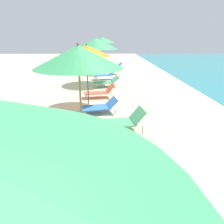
{
  "coord_description": "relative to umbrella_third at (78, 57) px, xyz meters",
  "views": [
    {
      "loc": [
        0.09,
        3.7,
        2.75
      ],
      "look_at": [
        0.25,
        9.02,
        0.85
      ],
      "focal_mm": 34.1,
      "sensor_mm": 36.0,
      "label": 1
    }
  ],
  "objects": [
    {
      "name": "umbrella_third",
      "position": [
        0.0,
        0.0,
        0.0
      ],
      "size": [
        2.02,
        2.02,
        2.63
      ],
      "color": "olive",
      "rests_on": "ground"
    },
    {
      "name": "lounger_third_shoreside",
      "position": [
        1.04,
        1.12,
        -1.99
      ],
      "size": [
        1.59,
        0.89,
        0.68
      ],
      "rotation": [
        0.0,
        0.0,
        3.28
      ],
      "color": "#4CA572",
      "rests_on": "ground"
    },
    {
      "name": "lounger_third_inland",
      "position": [
        1.01,
        -1.21,
        -2.04
      ],
      "size": [
        1.4,
        0.88,
        0.53
      ],
      "rotation": [
        0.0,
        0.0,
        3.34
      ],
      "color": "blue",
      "rests_on": "ground"
    },
    {
      "name": "umbrella_fourth",
      "position": [
        -0.15,
        3.94,
        -0.11
      ],
      "size": [
        1.96,
        1.96,
        2.48
      ],
      "color": "#4C4C51",
      "rests_on": "ground"
    },
    {
      "name": "lounger_fourth_shoreside",
      "position": [
        0.33,
        4.91,
        -2.02
      ],
      "size": [
        1.5,
        0.81,
        0.64
      ],
      "rotation": [
        0.0,
        0.0,
        3.31
      ],
      "color": "#D8593F",
      "rests_on": "ground"
    },
    {
      "name": "lounger_fourth_inland",
      "position": [
        0.38,
        2.79,
        -2.06
      ],
      "size": [
        1.46,
        0.94,
        0.54
      ],
      "rotation": [
        0.0,
        0.0,
        3.35
      ],
      "color": "blue",
      "rests_on": "ground"
    },
    {
      "name": "umbrella_fifth",
      "position": [
        0.04,
        8.27,
        0.03
      ],
      "size": [
        2.58,
        2.58,
        2.71
      ],
      "color": "silver",
      "rests_on": "ground"
    },
    {
      "name": "lounger_fifth_shoreside",
      "position": [
        0.53,
        9.37,
        -2.0
      ],
      "size": [
        1.59,
        0.87,
        0.6
      ],
      "rotation": [
        0.0,
        0.0,
        3.36
      ],
      "color": "blue",
      "rests_on": "ground"
    },
    {
      "name": "lounger_fifth_inland",
      "position": [
        0.64,
        7.17,
        -2.01
      ],
      "size": [
        1.54,
        0.94,
        0.58
      ],
      "rotation": [
        0.0,
        0.0,
        3.34
      ],
      "color": "#4CA572",
      "rests_on": "ground"
    },
    {
      "name": "umbrella_farthest",
      "position": [
        0.36,
        12.26,
        0.16
      ],
      "size": [
        1.95,
        1.95,
        2.76
      ],
      "color": "olive",
      "rests_on": "ground"
    },
    {
      "name": "lounger_farthest_shoreside",
      "position": [
        1.28,
        13.3,
        -1.99
      ],
      "size": [
        1.54,
        0.87,
        0.64
      ],
      "rotation": [
        0.0,
        0.0,
        3.34
      ],
      "color": "blue",
      "rests_on": "ground"
    },
    {
      "name": "lounger_farthest_inland",
      "position": [
        1.06,
        11.32,
        -1.99
      ],
      "size": [
        1.46,
        0.89,
        0.61
      ],
      "rotation": [
        0.0,
        0.0,
        3.39
      ],
      "color": "blue",
      "rests_on": "ground"
    }
  ]
}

